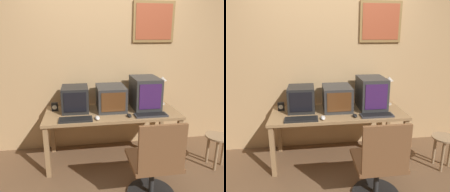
# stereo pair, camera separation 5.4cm
# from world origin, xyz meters

# --- Properties ---
(ground_plane) EXTENTS (14.00, 14.00, 0.00)m
(ground_plane) POSITION_xyz_m (0.00, 0.00, 0.00)
(ground_plane) COLOR brown
(wall_back) EXTENTS (8.00, 0.08, 2.60)m
(wall_back) POSITION_xyz_m (0.01, 1.19, 1.31)
(wall_back) COLOR tan
(wall_back) RESTS_ON ground_plane
(desk) EXTENTS (1.78, 0.72, 0.70)m
(desk) POSITION_xyz_m (0.00, 0.73, 0.63)
(desk) COLOR #99754C
(desk) RESTS_ON ground_plane
(monitor_left) EXTENTS (0.35, 0.40, 0.33)m
(monitor_left) POSITION_xyz_m (-0.49, 0.86, 0.87)
(monitor_left) COLOR black
(monitor_left) RESTS_ON desk
(monitor_center) EXTENTS (0.38, 0.47, 0.33)m
(monitor_center) POSITION_xyz_m (-0.00, 0.84, 0.87)
(monitor_center) COLOR #333333
(monitor_center) RESTS_ON desk
(monitor_right) EXTENTS (0.36, 0.48, 0.44)m
(monitor_right) POSITION_xyz_m (0.48, 0.82, 0.92)
(monitor_right) COLOR #333333
(monitor_right) RESTS_ON desk
(keyboard_main) EXTENTS (0.41, 0.17, 0.03)m
(keyboard_main) POSITION_xyz_m (-0.48, 0.48, 0.71)
(keyboard_main) COLOR black
(keyboard_main) RESTS_ON desk
(keyboard_side) EXTENTS (0.42, 0.15, 0.03)m
(keyboard_side) POSITION_xyz_m (0.47, 0.50, 0.71)
(keyboard_side) COLOR #333338
(keyboard_side) RESTS_ON desk
(mouse_near_keyboard) EXTENTS (0.06, 0.12, 0.04)m
(mouse_near_keyboard) POSITION_xyz_m (-0.22, 0.48, 0.72)
(mouse_near_keyboard) COLOR silver
(mouse_near_keyboard) RESTS_ON desk
(mouse_far_corner) EXTENTS (0.06, 0.10, 0.03)m
(mouse_far_corner) POSITION_xyz_m (0.19, 0.50, 0.72)
(mouse_far_corner) COLOR black
(mouse_far_corner) RESTS_ON desk
(desk_clock) EXTENTS (0.08, 0.05, 0.11)m
(desk_clock) POSITION_xyz_m (-0.77, 0.88, 0.76)
(desk_clock) COLOR black
(desk_clock) RESTS_ON desk
(desk_lamp) EXTENTS (0.13, 0.13, 0.42)m
(desk_lamp) POSITION_xyz_m (0.78, 0.95, 1.01)
(desk_lamp) COLOR #B2A899
(desk_lamp) RESTS_ON desk
(office_chair) EXTENTS (0.52, 0.52, 0.93)m
(office_chair) POSITION_xyz_m (0.31, -0.15, 0.39)
(office_chair) COLOR black
(office_chair) RESTS_ON ground_plane
(side_stool) EXTENTS (0.31, 0.31, 0.44)m
(side_stool) POSITION_xyz_m (1.33, 0.32, 0.33)
(side_stool) COLOR #9E7F5B
(side_stool) RESTS_ON ground_plane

